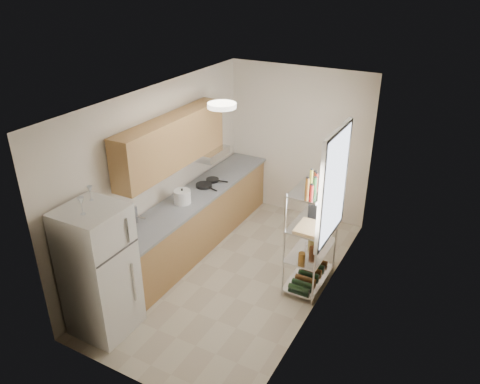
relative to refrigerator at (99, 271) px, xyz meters
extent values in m
cube|color=#BBB097|center=(0.87, 1.70, -0.83)|extent=(2.50, 4.40, 0.01)
cube|color=white|center=(0.87, 1.70, 1.78)|extent=(2.50, 4.40, 0.01)
cube|color=beige|center=(0.87, 3.91, 0.48)|extent=(2.50, 0.01, 2.60)
cube|color=beige|center=(0.87, -0.50, 0.48)|extent=(2.50, 0.01, 2.60)
cube|color=beige|center=(-0.38, 1.70, 0.48)|extent=(0.01, 4.40, 2.60)
cube|color=beige|center=(2.12, 1.70, 0.48)|extent=(0.01, 4.40, 2.60)
cube|color=#9E7443|center=(-0.05, 2.14, -0.39)|extent=(0.60, 3.48, 0.86)
cube|color=gray|center=(-0.03, 2.14, 0.06)|extent=(0.63, 3.51, 0.04)
cube|color=#B7BABC|center=(-0.07, 1.00, 0.05)|extent=(0.52, 0.44, 0.04)
cube|color=#B7BABC|center=(0.23, 3.50, -0.36)|extent=(0.01, 0.55, 0.72)
cube|color=#9E7443|center=(-0.18, 1.80, 0.99)|extent=(0.33, 2.20, 0.72)
cube|color=#B7BABC|center=(-0.13, 2.60, 0.57)|extent=(0.50, 0.60, 0.12)
cube|color=white|center=(2.10, 2.05, 0.73)|extent=(0.06, 1.00, 1.46)
cube|color=silver|center=(1.88, 2.00, -0.72)|extent=(0.45, 0.90, 0.02)
cube|color=silver|center=(1.88, 2.00, -0.27)|extent=(0.45, 0.90, 0.02)
cube|color=silver|center=(1.88, 2.00, 0.18)|extent=(0.45, 0.90, 0.02)
cube|color=silver|center=(1.88, 2.00, 0.68)|extent=(0.45, 0.90, 0.02)
cylinder|color=silver|center=(1.66, 1.57, -0.05)|extent=(0.02, 0.02, 1.55)
cylinder|color=silver|center=(1.66, 2.44, -0.05)|extent=(0.02, 0.02, 1.55)
cylinder|color=silver|center=(2.09, 1.57, -0.05)|extent=(0.02, 0.02, 1.55)
cylinder|color=silver|center=(2.09, 2.44, -0.05)|extent=(0.02, 0.02, 1.55)
cylinder|color=white|center=(0.87, 1.40, 1.75)|extent=(0.34, 0.34, 0.05)
cube|color=silver|center=(0.00, 0.00, 0.00)|extent=(0.68, 0.68, 1.65)
cylinder|color=white|center=(-0.05, 1.77, 0.18)|extent=(0.25, 0.25, 0.20)
cylinder|color=black|center=(-0.07, 2.39, 0.10)|extent=(0.32, 0.32, 0.04)
cylinder|color=black|center=(-0.06, 2.63, 0.10)|extent=(0.24, 0.24, 0.04)
cube|color=tan|center=(1.91, 1.79, 0.20)|extent=(0.32, 0.41, 0.03)
cube|color=black|center=(1.83, 2.19, 0.33)|extent=(0.22, 0.28, 0.29)
cube|color=#9B3313|center=(1.86, 2.33, -0.19)|extent=(0.12, 0.15, 0.16)
camera|label=1|loc=(3.58, -3.15, 3.23)|focal=35.00mm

